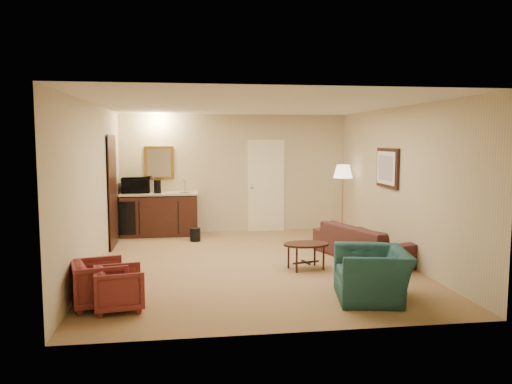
# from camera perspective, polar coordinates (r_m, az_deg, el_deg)

# --- Properties ---
(ground) EXTENTS (6.00, 6.00, 0.00)m
(ground) POSITION_cam_1_polar(r_m,az_deg,el_deg) (8.35, -0.35, -8.20)
(ground) COLOR #93764B
(ground) RESTS_ON ground
(room_walls) EXTENTS (5.02, 6.01, 2.61)m
(room_walls) POSITION_cam_1_polar(r_m,az_deg,el_deg) (8.85, -1.65, 3.85)
(room_walls) COLOR beige
(room_walls) RESTS_ON ground
(wetbar_cabinet) EXTENTS (1.64, 0.58, 0.92)m
(wetbar_cabinet) POSITION_cam_1_polar(r_m,az_deg,el_deg) (10.87, -10.97, -2.51)
(wetbar_cabinet) COLOR #391712
(wetbar_cabinet) RESTS_ON ground
(sofa) EXTENTS (1.22, 2.08, 0.78)m
(sofa) POSITION_cam_1_polar(r_m,az_deg,el_deg) (8.82, 12.28, -4.98)
(sofa) COLOR black
(sofa) RESTS_ON ground
(teal_armchair) EXTENTS (0.82, 1.10, 0.88)m
(teal_armchair) POSITION_cam_1_polar(r_m,az_deg,el_deg) (6.64, 13.15, -8.21)
(teal_armchair) COLOR #1C4548
(teal_armchair) RESTS_ON ground
(rose_chair_near) EXTENTS (0.62, 0.65, 0.58)m
(rose_chair_near) POSITION_cam_1_polar(r_m,az_deg,el_deg) (6.32, -15.37, -10.36)
(rose_chair_near) COLOR brown
(rose_chair_near) RESTS_ON ground
(rose_chair_far) EXTENTS (0.72, 0.75, 0.64)m
(rose_chair_far) POSITION_cam_1_polar(r_m,az_deg,el_deg) (6.50, -17.42, -9.70)
(rose_chair_far) COLOR brown
(rose_chair_far) RESTS_ON ground
(coffee_table) EXTENTS (0.82, 0.65, 0.42)m
(coffee_table) POSITION_cam_1_polar(r_m,az_deg,el_deg) (8.01, 5.73, -7.30)
(coffee_table) COLOR black
(coffee_table) RESTS_ON ground
(floor_lamp) EXTENTS (0.53, 0.53, 1.53)m
(floor_lamp) POSITION_cam_1_polar(r_m,az_deg,el_deg) (10.71, 9.86, -0.96)
(floor_lamp) COLOR #B28A3B
(floor_lamp) RESTS_ON ground
(waste_bin) EXTENTS (0.27, 0.27, 0.27)m
(waste_bin) POSITION_cam_1_polar(r_m,az_deg,el_deg) (10.20, -6.96, -4.87)
(waste_bin) COLOR black
(waste_bin) RESTS_ON ground
(microwave) EXTENTS (0.60, 0.36, 0.40)m
(microwave) POSITION_cam_1_polar(r_m,az_deg,el_deg) (10.89, -13.58, 0.93)
(microwave) COLOR black
(microwave) RESTS_ON wetbar_cabinet
(coffee_maker) EXTENTS (0.17, 0.17, 0.28)m
(coffee_maker) POSITION_cam_1_polar(r_m,az_deg,el_deg) (10.75, -11.19, 0.61)
(coffee_maker) COLOR black
(coffee_maker) RESTS_ON wetbar_cabinet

